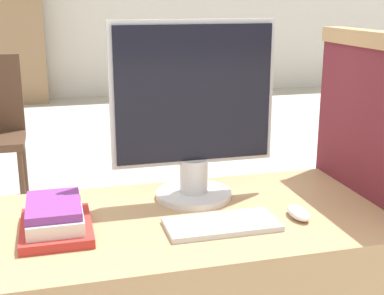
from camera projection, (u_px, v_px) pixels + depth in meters
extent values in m
cube|color=maroon|center=(366.00, 236.00, 1.78)|extent=(0.05, 0.64, 1.23)
cube|color=tan|center=(384.00, 40.00, 1.61)|extent=(0.07, 0.64, 0.05)
cylinder|color=silver|center=(194.00, 194.00, 1.73)|extent=(0.25, 0.25, 0.02)
cylinder|color=silver|center=(194.00, 176.00, 1.71)|extent=(0.09, 0.09, 0.11)
cube|color=silver|center=(193.00, 94.00, 1.64)|extent=(0.52, 0.01, 0.45)
cube|color=black|center=(194.00, 94.00, 1.64)|extent=(0.49, 0.02, 0.42)
cube|color=silver|center=(222.00, 224.00, 1.51)|extent=(0.32, 0.15, 0.02)
ellipsoid|color=white|center=(298.00, 213.00, 1.57)|extent=(0.05, 0.11, 0.03)
cube|color=#B72D28|center=(56.00, 228.00, 1.47)|extent=(0.19, 0.27, 0.03)
cube|color=silver|center=(55.00, 216.00, 1.47)|extent=(0.15, 0.23, 0.04)
cube|color=#7A3384|center=(54.00, 206.00, 1.46)|extent=(0.15, 0.21, 0.02)
cylinder|color=#4C3323|center=(22.00, 182.00, 3.50)|extent=(0.04, 0.04, 0.43)
cylinder|color=#4C3323|center=(24.00, 165.00, 3.86)|extent=(0.04, 0.04, 0.43)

